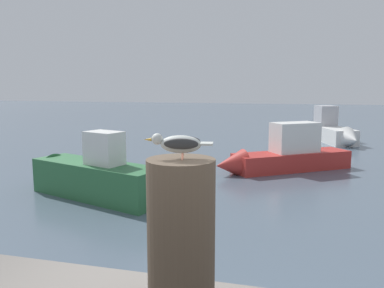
% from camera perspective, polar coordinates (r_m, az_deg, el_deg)
% --- Properties ---
extents(mooring_post, '(0.39, 0.39, 0.92)m').
position_cam_1_polar(mooring_post, '(2.35, -1.58, -13.36)').
color(mooring_post, '#382D23').
rests_on(mooring_post, harbor_quay).
extents(seagull, '(0.39, 0.17, 0.14)m').
position_cam_1_polar(seagull, '(2.20, -1.81, 0.09)').
color(seagull, tan).
rests_on(seagull, mooring_post).
extents(boat_green, '(4.61, 2.45, 1.73)m').
position_cam_1_polar(boat_green, '(10.73, -14.91, -4.36)').
color(boat_green, '#2D6B3D').
rests_on(boat_green, ground_plane).
extents(boat_white, '(2.61, 4.87, 1.90)m').
position_cam_1_polar(boat_white, '(21.23, 19.63, 1.70)').
color(boat_white, silver).
rests_on(boat_white, ground_plane).
extents(boat_red, '(4.58, 3.66, 1.77)m').
position_cam_1_polar(boat_red, '(13.68, 12.76, -1.63)').
color(boat_red, '#B72D28').
rests_on(boat_red, ground_plane).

